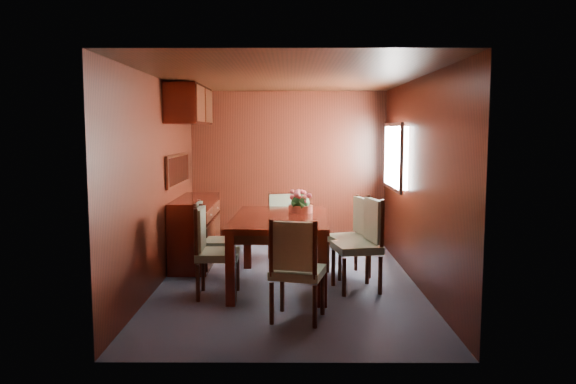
{
  "coord_description": "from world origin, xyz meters",
  "views": [
    {
      "loc": [
        0.03,
        -6.44,
        1.8
      ],
      "look_at": [
        0.0,
        0.37,
        1.05
      ],
      "focal_mm": 35.0,
      "sensor_mm": 36.0,
      "label": 1
    }
  ],
  "objects_px": {
    "chair_right_near": "(363,239)",
    "flower_centerpiece": "(301,200)",
    "chair_left_near": "(211,246)",
    "sideboard": "(195,231)",
    "dining_table": "(280,226)",
    "chair_head": "(296,265)"
  },
  "relations": [
    {
      "from": "chair_left_near",
      "to": "chair_head",
      "type": "relative_size",
      "value": 1.0
    },
    {
      "from": "chair_left_near",
      "to": "sideboard",
      "type": "bearing_deg",
      "value": -165.53
    },
    {
      "from": "sideboard",
      "to": "chair_right_near",
      "type": "height_order",
      "value": "chair_right_near"
    },
    {
      "from": "chair_left_near",
      "to": "flower_centerpiece",
      "type": "relative_size",
      "value": 3.17
    },
    {
      "from": "chair_left_near",
      "to": "chair_right_near",
      "type": "bearing_deg",
      "value": 97.43
    },
    {
      "from": "sideboard",
      "to": "flower_centerpiece",
      "type": "height_order",
      "value": "flower_centerpiece"
    },
    {
      "from": "chair_left_near",
      "to": "chair_right_near",
      "type": "distance_m",
      "value": 1.7
    },
    {
      "from": "chair_head",
      "to": "chair_left_near",
      "type": "bearing_deg",
      "value": 151.5
    },
    {
      "from": "chair_right_near",
      "to": "flower_centerpiece",
      "type": "relative_size",
      "value": 3.37
    },
    {
      "from": "chair_left_near",
      "to": "dining_table",
      "type": "bearing_deg",
      "value": 119.4
    },
    {
      "from": "chair_right_near",
      "to": "chair_head",
      "type": "relative_size",
      "value": 1.06
    },
    {
      "from": "dining_table",
      "to": "chair_right_near",
      "type": "height_order",
      "value": "chair_right_near"
    },
    {
      "from": "sideboard",
      "to": "chair_left_near",
      "type": "xyz_separation_m",
      "value": [
        0.42,
        -1.48,
        0.1
      ]
    },
    {
      "from": "chair_right_near",
      "to": "chair_head",
      "type": "height_order",
      "value": "chair_right_near"
    },
    {
      "from": "sideboard",
      "to": "chair_left_near",
      "type": "distance_m",
      "value": 1.54
    },
    {
      "from": "dining_table",
      "to": "flower_centerpiece",
      "type": "relative_size",
      "value": 5.66
    },
    {
      "from": "sideboard",
      "to": "dining_table",
      "type": "relative_size",
      "value": 0.79
    },
    {
      "from": "sideboard",
      "to": "chair_left_near",
      "type": "height_order",
      "value": "chair_left_near"
    },
    {
      "from": "sideboard",
      "to": "chair_head",
      "type": "relative_size",
      "value": 1.41
    },
    {
      "from": "chair_right_near",
      "to": "flower_centerpiece",
      "type": "height_order",
      "value": "flower_centerpiece"
    },
    {
      "from": "sideboard",
      "to": "dining_table",
      "type": "height_order",
      "value": "sideboard"
    },
    {
      "from": "chair_left_near",
      "to": "chair_head",
      "type": "height_order",
      "value": "chair_head"
    }
  ]
}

